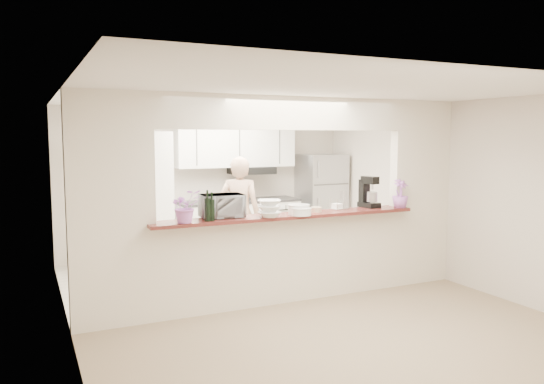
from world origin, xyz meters
TOP-DOWN VIEW (x-y plane):
  - floor at (0.00, 0.00)m, footprint 6.00×6.00m
  - tile_overlay at (0.00, 1.55)m, footprint 5.00×2.90m
  - partition at (0.00, 0.00)m, footprint 5.00×0.15m
  - bar_counter at (0.00, -0.00)m, footprint 3.40×0.38m
  - kitchen_cabinets at (-0.19, 2.72)m, footprint 3.15×0.62m
  - refrigerator at (2.05, 2.65)m, footprint 0.75×0.70m
  - flower_left at (-1.30, -0.15)m, footprint 0.37×0.33m
  - wine_bottle_a at (-1.05, -0.15)m, footprint 0.07×0.07m
  - wine_bottle_b at (-1.00, -0.15)m, footprint 0.06×0.06m
  - toaster_oven at (-0.81, 0.05)m, footprint 0.50×0.36m
  - serving_bowls at (-0.31, -0.17)m, footprint 0.35×0.35m
  - plate_stack_a at (0.10, -0.13)m, footprint 0.27×0.27m
  - plate_stack_b at (0.10, -0.19)m, footprint 0.25×0.25m
  - red_bowl at (0.20, -0.03)m, footprint 0.15×0.15m
  - tan_bowl at (0.40, -0.03)m, footprint 0.13×0.13m
  - utensil_caddy at (0.80, 0.05)m, footprint 0.28×0.20m
  - stand_mixer at (1.25, 0.06)m, footprint 0.21×0.30m
  - flower_right at (1.60, -0.15)m, footprint 0.22×0.22m
  - person at (0.04, 1.62)m, footprint 0.75×0.70m

SIDE VIEW (x-z plane):
  - floor at x=0.00m, z-range 0.00..0.00m
  - tile_overlay at x=0.00m, z-range 0.00..0.01m
  - bar_counter at x=0.00m, z-range 0.03..1.12m
  - refrigerator at x=2.05m, z-range 0.00..1.70m
  - person at x=0.04m, z-range 0.00..1.72m
  - kitchen_cabinets at x=-0.19m, z-range -0.15..2.10m
  - tan_bowl at x=0.40m, z-range 1.09..1.15m
  - red_bowl at x=0.20m, z-range 1.09..1.16m
  - plate_stack_b at x=0.10m, z-range 1.09..1.18m
  - plate_stack_a at x=0.10m, z-range 1.09..1.21m
  - utensil_caddy at x=0.80m, z-range 1.07..1.31m
  - serving_bowls at x=-0.31m, z-range 1.09..1.29m
  - wine_bottle_b at x=-1.00m, z-range 1.05..1.38m
  - toaster_oven at x=-0.81m, z-range 1.09..1.36m
  - wine_bottle_a at x=-1.05m, z-range 1.05..1.40m
  - flower_left at x=-1.30m, z-range 1.09..1.45m
  - stand_mixer at x=1.25m, z-range 1.07..1.48m
  - flower_right at x=1.60m, z-range 1.09..1.47m
  - partition at x=0.00m, z-range 0.23..2.73m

